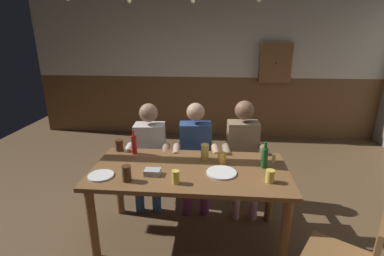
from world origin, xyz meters
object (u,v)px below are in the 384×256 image
at_px(person_1, 196,151).
at_px(wall_dart_cabinet, 275,63).
at_px(person_2, 243,151).
at_px(pint_glass_3, 222,158).
at_px(pint_glass_0, 205,152).
at_px(plate_0, 221,173).
at_px(pint_glass_5, 127,173).
at_px(bottle_1, 265,157).
at_px(bottle_0, 134,144).
at_px(table_candle, 274,158).
at_px(plate_1, 101,176).
at_px(pint_glass_2, 270,176).
at_px(condiment_caddy, 152,172).
at_px(person_0, 149,149).
at_px(pint_glass_4, 119,145).
at_px(pint_glass_1, 176,177).
at_px(dining_table, 190,179).

bearing_deg(person_1, wall_dart_cabinet, -123.55).
height_order(person_2, pint_glass_3, person_2).
bearing_deg(pint_glass_0, plate_0, -60.56).
bearing_deg(pint_glass_5, plate_0, 14.28).
bearing_deg(pint_glass_5, bottle_1, 16.62).
bearing_deg(bottle_0, pint_glass_3, -9.71).
distance_m(table_candle, plate_1, 1.61).
height_order(plate_0, pint_glass_2, pint_glass_2).
bearing_deg(bottle_1, person_1, 139.98).
bearing_deg(person_1, pint_glass_5, 55.95).
relative_size(plate_1, pint_glass_2, 2.04).
height_order(plate_1, bottle_1, bottle_1).
bearing_deg(person_1, condiment_caddy, 62.93).
relative_size(person_1, pint_glass_5, 8.76).
height_order(plate_1, bottle_0, bottle_0).
relative_size(bottle_0, wall_dart_cabinet, 0.36).
relative_size(condiment_caddy, bottle_1, 0.56).
bearing_deg(person_0, pint_glass_0, 141.89).
height_order(plate_0, pint_glass_4, pint_glass_4).
bearing_deg(pint_glass_0, bottle_1, -13.50).
xyz_separation_m(table_candle, plate_0, (-0.51, -0.27, -0.03)).
xyz_separation_m(pint_glass_2, wall_dart_cabinet, (0.58, 3.16, 0.62)).
xyz_separation_m(table_candle, pint_glass_5, (-1.30, -0.48, 0.03)).
relative_size(person_2, bottle_0, 4.96).
height_order(condiment_caddy, plate_1, condiment_caddy).
xyz_separation_m(condiment_caddy, bottle_1, (1.00, 0.23, 0.08)).
relative_size(plate_0, pint_glass_0, 1.71).
xyz_separation_m(person_1, pint_glass_1, (-0.10, -0.93, 0.16)).
bearing_deg(plate_0, condiment_caddy, -172.91).
bearing_deg(plate_1, pint_glass_0, 25.90).
height_order(pint_glass_1, pint_glass_2, pint_glass_1).
height_order(person_0, condiment_caddy, person_0).
xyz_separation_m(condiment_caddy, wall_dart_cabinet, (1.59, 3.12, 0.65)).
height_order(condiment_caddy, bottle_0, bottle_0).
bearing_deg(table_candle, bottle_0, 176.39).
bearing_deg(person_1, bottle_0, 25.78).
bearing_deg(condiment_caddy, wall_dart_cabinet, 63.01).
bearing_deg(person_0, dining_table, 124.47).
xyz_separation_m(dining_table, pint_glass_2, (0.69, -0.19, 0.16)).
bearing_deg(person_2, plate_0, 66.99).
relative_size(plate_0, bottle_1, 1.07).
bearing_deg(pint_glass_0, pint_glass_1, -114.11).
height_order(table_candle, condiment_caddy, table_candle).
xyz_separation_m(person_0, pint_glass_1, (0.44, -0.93, 0.16)).
distance_m(person_1, pint_glass_2, 1.10).
distance_m(plate_1, pint_glass_4, 0.58).
distance_m(plate_1, pint_glass_0, 0.99).
distance_m(person_1, pint_glass_0, 0.49).
height_order(person_0, pint_glass_5, person_0).
height_order(person_0, pint_glass_2, person_0).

